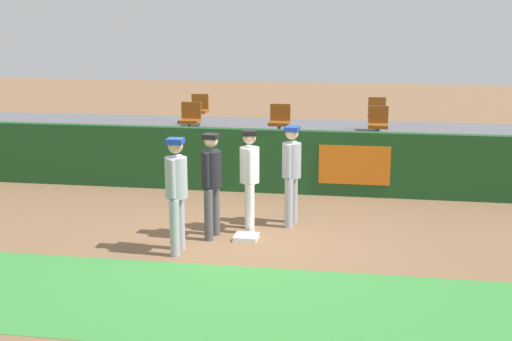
% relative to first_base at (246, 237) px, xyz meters
% --- Properties ---
extents(ground_plane, '(60.00, 60.00, 0.00)m').
position_rel_first_base_xyz_m(ground_plane, '(-0.15, -0.13, -0.04)').
color(ground_plane, brown).
extents(grass_foreground_strip, '(18.00, 2.80, 0.01)m').
position_rel_first_base_xyz_m(grass_foreground_strip, '(-0.15, -2.74, -0.04)').
color(grass_foreground_strip, '#388438').
rests_on(grass_foreground_strip, ground_plane).
extents(first_base, '(0.40, 0.40, 0.08)m').
position_rel_first_base_xyz_m(first_base, '(0.00, 0.00, 0.00)').
color(first_base, white).
rests_on(first_base, ground_plane).
extents(player_fielder_home, '(0.42, 0.59, 1.81)m').
position_rel_first_base_xyz_m(player_fielder_home, '(-0.03, 0.52, 1.01)').
color(player_fielder_home, white).
rests_on(player_fielder_home, ground_plane).
extents(player_runner_visitor, '(0.36, 0.53, 1.88)m').
position_rel_first_base_xyz_m(player_runner_visitor, '(-0.97, -0.86, 1.05)').
color(player_runner_visitor, '#9EA3AD').
rests_on(player_runner_visitor, ground_plane).
extents(player_coach_visitor, '(0.39, 0.51, 1.82)m').
position_rel_first_base_xyz_m(player_coach_visitor, '(0.65, 1.01, 1.02)').
color(player_coach_visitor, '#9EA3AD').
rests_on(player_coach_visitor, ground_plane).
extents(player_umpire, '(0.39, 0.51, 1.82)m').
position_rel_first_base_xyz_m(player_umpire, '(-0.60, 0.02, 1.02)').
color(player_umpire, '#4C4C51').
rests_on(player_umpire, ground_plane).
extents(field_wall, '(18.00, 0.26, 1.38)m').
position_rel_first_base_xyz_m(field_wall, '(-0.14, 3.38, 0.65)').
color(field_wall, '#19471E').
rests_on(field_wall, ground_plane).
extents(bleacher_platform, '(18.00, 4.80, 0.91)m').
position_rel_first_base_xyz_m(bleacher_platform, '(-0.15, 5.95, 0.42)').
color(bleacher_platform, '#59595E').
rests_on(bleacher_platform, ground_plane).
extents(seat_front_right, '(0.45, 0.44, 0.84)m').
position_rel_first_base_xyz_m(seat_front_right, '(2.19, 4.82, 1.34)').
color(seat_front_right, '#4C4C51').
rests_on(seat_front_right, bleacher_platform).
extents(seat_back_left, '(0.45, 0.44, 0.84)m').
position_rel_first_base_xyz_m(seat_back_left, '(-2.49, 6.62, 1.34)').
color(seat_back_left, '#4C4C51').
rests_on(seat_back_left, bleacher_platform).
extents(seat_front_center, '(0.48, 0.44, 0.84)m').
position_rel_first_base_xyz_m(seat_front_center, '(-0.09, 4.82, 1.35)').
color(seat_front_center, '#4C4C51').
rests_on(seat_front_center, bleacher_platform).
extents(seat_front_left, '(0.48, 0.44, 0.84)m').
position_rel_first_base_xyz_m(seat_front_left, '(-2.26, 4.82, 1.35)').
color(seat_front_left, '#4C4C51').
rests_on(seat_front_left, bleacher_platform).
extents(seat_back_right, '(0.44, 0.44, 0.84)m').
position_rel_first_base_xyz_m(seat_back_right, '(2.15, 6.62, 1.34)').
color(seat_back_right, '#4C4C51').
rests_on(seat_back_right, bleacher_platform).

